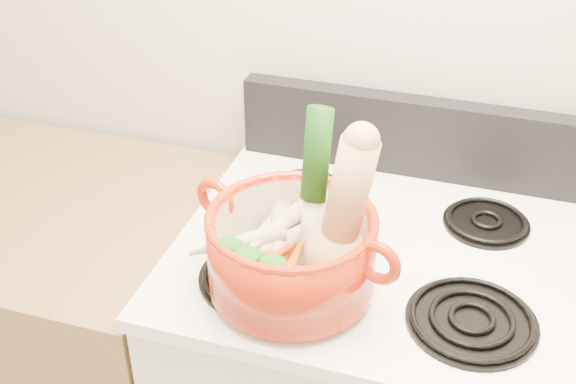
% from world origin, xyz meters
% --- Properties ---
extents(wall_back, '(3.50, 0.02, 2.60)m').
position_xyz_m(wall_back, '(0.00, 1.75, 1.30)').
color(wall_back, beige).
rests_on(wall_back, floor).
extents(cooktop, '(0.78, 0.67, 0.03)m').
position_xyz_m(cooktop, '(0.00, 1.40, 0.93)').
color(cooktop, white).
rests_on(cooktop, stove_body).
extents(control_backsplash, '(0.76, 0.05, 0.18)m').
position_xyz_m(control_backsplash, '(0.00, 1.70, 1.04)').
color(control_backsplash, black).
rests_on(control_backsplash, cooktop).
extents(burner_front_left, '(0.22, 0.22, 0.02)m').
position_xyz_m(burner_front_left, '(-0.19, 1.24, 0.96)').
color(burner_front_left, black).
rests_on(burner_front_left, cooktop).
extents(burner_front_right, '(0.22, 0.22, 0.02)m').
position_xyz_m(burner_front_right, '(0.19, 1.24, 0.96)').
color(burner_front_right, black).
rests_on(burner_front_right, cooktop).
extents(burner_back_left, '(0.17, 0.17, 0.02)m').
position_xyz_m(burner_back_left, '(-0.19, 1.54, 0.96)').
color(burner_back_left, black).
rests_on(burner_back_left, cooktop).
extents(burner_back_right, '(0.17, 0.17, 0.02)m').
position_xyz_m(burner_back_right, '(0.19, 1.54, 0.96)').
color(burner_back_right, black).
rests_on(burner_back_right, cooktop).
extents(dutch_oven, '(0.36, 0.36, 0.14)m').
position_xyz_m(dutch_oven, '(-0.13, 1.23, 1.04)').
color(dutch_oven, '#A5210A').
rests_on(dutch_oven, burner_front_left).
extents(pot_handle_left, '(0.08, 0.04, 0.08)m').
position_xyz_m(pot_handle_left, '(-0.28, 1.27, 1.09)').
color(pot_handle_left, '#A5210A').
rests_on(pot_handle_left, dutch_oven).
extents(pot_handle_right, '(0.08, 0.04, 0.08)m').
position_xyz_m(pot_handle_right, '(0.03, 1.18, 1.09)').
color(pot_handle_right, '#A5210A').
rests_on(pot_handle_right, dutch_oven).
extents(squash, '(0.16, 0.13, 0.29)m').
position_xyz_m(squash, '(-0.04, 1.24, 1.13)').
color(squash, tan).
rests_on(squash, dutch_oven).
extents(leek, '(0.06, 0.10, 0.30)m').
position_xyz_m(leek, '(-0.10, 1.27, 1.15)').
color(leek, silver).
rests_on(leek, dutch_oven).
extents(ginger, '(0.08, 0.07, 0.04)m').
position_xyz_m(ginger, '(-0.10, 1.31, 1.02)').
color(ginger, '#D9B785').
rests_on(ginger, dutch_oven).
extents(parsnip_0, '(0.10, 0.23, 0.06)m').
position_xyz_m(parsnip_0, '(-0.20, 1.27, 1.02)').
color(parsnip_0, beige).
rests_on(parsnip_0, dutch_oven).
extents(parsnip_1, '(0.17, 0.16, 0.06)m').
position_xyz_m(parsnip_1, '(-0.18, 1.23, 1.03)').
color(parsnip_1, beige).
rests_on(parsnip_1, dutch_oven).
extents(parsnip_2, '(0.09, 0.21, 0.06)m').
position_xyz_m(parsnip_2, '(-0.16, 1.25, 1.03)').
color(parsnip_2, beige).
rests_on(parsnip_2, dutch_oven).
extents(parsnip_3, '(0.17, 0.12, 0.05)m').
position_xyz_m(parsnip_3, '(-0.23, 1.23, 1.04)').
color(parsnip_3, beige).
rests_on(parsnip_3, dutch_oven).
extents(parsnip_4, '(0.11, 0.19, 0.05)m').
position_xyz_m(parsnip_4, '(-0.18, 1.26, 1.04)').
color(parsnip_4, beige).
rests_on(parsnip_4, dutch_oven).
extents(carrot_0, '(0.07, 0.18, 0.05)m').
position_xyz_m(carrot_0, '(-0.15, 1.20, 1.02)').
color(carrot_0, '#C15909').
rests_on(carrot_0, dutch_oven).
extents(carrot_1, '(0.07, 0.14, 0.04)m').
position_xyz_m(carrot_1, '(-0.18, 1.18, 1.02)').
color(carrot_1, '#DD480B').
rests_on(carrot_1, dutch_oven).
extents(carrot_2, '(0.03, 0.18, 0.05)m').
position_xyz_m(carrot_2, '(-0.12, 1.18, 1.03)').
color(carrot_2, '#D1400A').
rests_on(carrot_2, dutch_oven).
extents(carrot_3, '(0.11, 0.15, 0.05)m').
position_xyz_m(carrot_3, '(-0.17, 1.18, 1.03)').
color(carrot_3, '#BB4009').
rests_on(carrot_3, dutch_oven).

